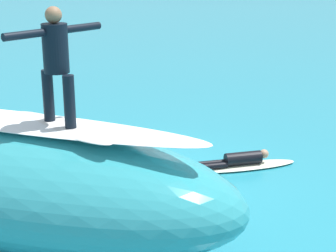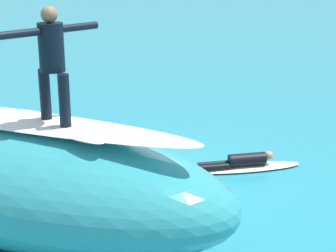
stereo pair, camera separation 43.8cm
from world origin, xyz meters
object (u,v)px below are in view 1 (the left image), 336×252
surfer_riding (56,57)px  surfer_paddling (238,159)px  surfboard_paddling (243,166)px  surfboard_riding (60,127)px

surfer_riding → surfer_paddling: size_ratio=1.29×
surfer_riding → surfboard_paddling: bearing=-91.8°
surfer_riding → surfboard_paddling: size_ratio=0.72×
surfboard_riding → surfer_paddling: size_ratio=1.72×
surfer_paddling → surfboard_riding: bearing=-148.9°
surfboard_riding → surfer_riding: (-0.00, 0.00, 1.01)m
surfboard_paddling → surfer_riding: bearing=-149.7°
surfboard_riding → surfboard_paddling: size_ratio=0.96×
surfboard_riding → surfer_riding: size_ratio=1.34×
surfboard_riding → surfer_riding: surfer_riding is taller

